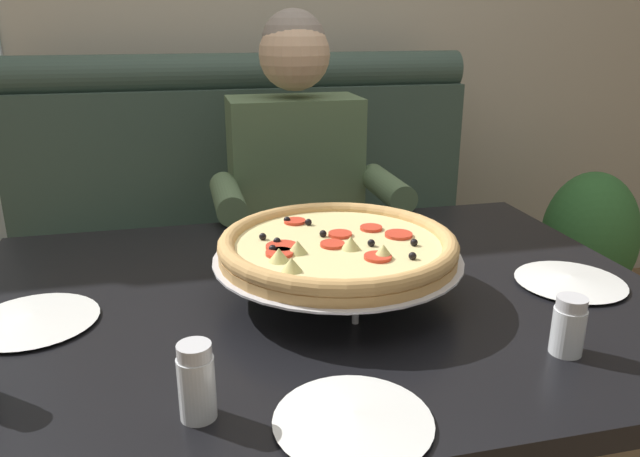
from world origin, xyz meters
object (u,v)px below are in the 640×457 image
Objects in this scene: shaker_pepper_flakes at (568,330)px; plate_near_left at (33,317)px; plate_far_side at (570,279)px; pizza at (337,247)px; shaker_oregano at (197,387)px; dining_table at (317,331)px; potted_plant at (587,250)px; booth_bench at (257,270)px; diner_main at (302,205)px; plate_near_right at (353,417)px.

shaker_pepper_flakes is 0.43× the size of plate_near_left.
pizza is at bearing 172.57° from plate_far_side.
dining_table is at bearing 54.44° from shaker_oregano.
dining_table is 1.92× the size of potted_plant.
plate_near_left is at bearing 160.19° from shaker_pepper_flakes.
potted_plant is at bearing -3.21° from booth_bench.
plate_near_left reaches higher than potted_plant.
shaker_oregano is (-0.28, -0.33, -0.05)m from pizza.
booth_bench is at bearing 104.91° from shaker_pepper_flakes.
diner_main is (0.11, 0.69, 0.05)m from dining_table.
pizza is at bearing -96.07° from diner_main.
potted_plant is (1.29, -0.07, -0.01)m from booth_bench.
diner_main is 6.01× the size of plate_near_right.
diner_main is at bearing -67.25° from booth_bench.
plate_near_right is at bearing -148.99° from plate_far_side.
pizza is (0.04, -0.96, 0.44)m from booth_bench.
booth_bench is at bearing 61.92° from plate_near_left.
plate_near_left reaches higher than dining_table.
plate_near_right reaches higher than dining_table.
pizza is at bearing -0.99° from plate_near_left.
booth_bench is 1.37m from shaker_oregano.
plate_far_side is at bearing -7.43° from pizza.
pizza is 0.48m from plate_far_side.
plate_near_left is (-0.51, 0.00, 0.09)m from dining_table.
diner_main is 1.24m from potted_plant.
shaker_oregano reaches higher than plate_near_left.
pizza is at bearing 78.19° from plate_near_right.
booth_bench is 7.57× the size of plate_near_left.
pizza is 4.89× the size of shaker_pepper_flakes.
pizza reaches higher than plate_near_left.
potted_plant is (0.96, 1.18, -0.39)m from shaker_pepper_flakes.
diner_main is at bearing 71.06° from shaker_oregano.
potted_plant is at bearing 51.10° from shaker_pepper_flakes.
diner_main reaches higher than plate_near_left.
diner_main reaches higher than shaker_pepper_flakes.
plate_near_right is (-0.38, -0.10, -0.03)m from shaker_pepper_flakes.
potted_plant is at bearing 43.82° from plate_near_right.
plate_near_left is at bearing -153.92° from potted_plant.
plate_near_left is 1.03× the size of plate_far_side.
plate_far_side is at bearing 54.00° from shaker_pepper_flakes.
plate_near_left is 1.04× the size of plate_near_right.
shaker_pepper_flakes reaches higher than potted_plant.
booth_bench is at bearing 92.24° from pizza.
dining_table is at bearing 83.68° from plate_near_right.
diner_main reaches higher than plate_near_right.
shaker_oregano reaches higher than plate_near_right.
shaker_pepper_flakes is (0.57, 0.03, -0.01)m from shaker_oregano.
pizza reaches higher than plate_near_right.
plate_far_side is (0.74, 0.27, -0.04)m from shaker_oregano.
plate_far_side is (0.50, -0.07, 0.09)m from dining_table.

